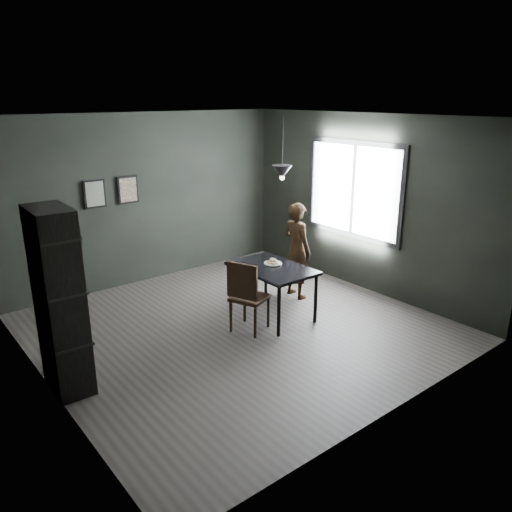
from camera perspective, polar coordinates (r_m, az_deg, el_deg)
ground at (r=6.95m, az=-2.01°, el=-8.13°), size 5.00×5.00×0.00m
back_wall at (r=8.55m, az=-12.29°, el=6.38°), size 5.00×0.10×2.80m
ceiling at (r=6.25m, az=-2.30°, el=15.59°), size 5.00×5.00×0.02m
window_assembly at (r=8.23m, az=11.03°, el=7.44°), size 0.04×1.96×1.56m
cafe_table at (r=7.04m, az=1.84°, el=-1.86°), size 0.80×1.20×0.75m
white_plate at (r=7.12m, az=1.95°, el=-0.89°), size 0.23×0.23×0.01m
donut_pile at (r=7.11m, az=1.95°, el=-0.64°), size 0.18×0.17×0.08m
woman at (r=7.75m, az=4.68°, el=0.65°), size 0.39×0.57×1.51m
wood_chair at (r=6.59m, az=-1.12°, el=-4.20°), size 0.57×0.57×1.01m
shelf_unit at (r=5.59m, az=-21.54°, el=-4.92°), size 0.40×0.68×2.01m
pendant_lamp at (r=6.93m, az=3.01°, el=9.60°), size 0.28×0.28×0.86m
framed_print_left at (r=8.13m, az=-17.96°, el=6.77°), size 0.34×0.04×0.44m
framed_print_right at (r=8.33m, az=-14.43°, el=7.34°), size 0.34×0.04×0.44m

